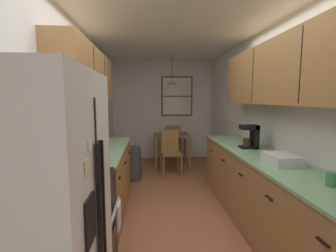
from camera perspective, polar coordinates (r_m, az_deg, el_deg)
ground_plane at (r=3.80m, az=1.16°, el=-17.64°), size 12.00×12.00×0.00m
wall_left at (r=3.60m, az=-20.70°, el=1.62°), size 0.10×9.00×2.55m
wall_right at (r=3.86m, az=21.60°, el=1.89°), size 0.10×9.00×2.55m
wall_back at (r=6.11m, az=-1.34°, el=3.94°), size 4.40×0.10×2.55m
ceiling_slab at (r=3.61m, az=1.27°, el=23.14°), size 4.40×9.00×0.08m
refrigerator at (r=1.50m, az=-30.46°, el=-22.57°), size 0.70×0.79×1.71m
stove_range at (r=2.27m, az=-22.14°, el=-22.60°), size 0.66×0.60×1.10m
microwave_over_range at (r=2.04m, az=-26.75°, el=9.40°), size 0.39×0.56×0.35m
counter_left at (r=3.38m, az=-15.80°, el=-12.85°), size 0.64×1.87×0.90m
upper_cabinets_left at (r=3.18m, az=-19.32°, el=11.58°), size 0.33×1.95×0.65m
counter_right at (r=3.05m, az=22.92°, el=-15.27°), size 0.64×3.20×0.90m
upper_cabinets_right at (r=2.89m, az=27.20°, el=11.89°), size 0.33×2.88×0.73m
dining_table at (r=5.42m, az=0.87°, el=-3.49°), size 0.81×0.72×0.75m
dining_chair_near at (r=4.87m, az=0.69°, el=-5.95°), size 0.42×0.42×0.90m
dining_chair_far at (r=6.00m, az=1.24°, el=-3.56°), size 0.41×0.41×0.90m
pendant_light at (r=5.35m, az=0.90°, el=10.78°), size 0.25×0.25×0.65m
back_window at (r=6.07m, az=2.21°, el=7.34°), size 0.81×0.05×1.02m
trash_bin at (r=4.60m, az=-8.91°, el=-9.13°), size 0.35×0.35×0.64m
storage_canister at (r=2.60m, az=-19.03°, el=-6.32°), size 0.11×0.11×0.19m
dish_towel at (r=2.32m, az=-11.99°, el=-20.85°), size 0.02×0.16×0.24m
coffee_maker at (r=3.33m, az=19.83°, el=-2.34°), size 0.22×0.18×0.32m
mug_by_coffeemaker at (r=2.20m, az=35.37°, el=-10.67°), size 0.11×0.08×0.11m
dish_rack at (r=2.67m, az=26.34°, el=-7.33°), size 0.28×0.34×0.10m
table_serving_bowl at (r=5.34m, az=1.17°, el=-1.81°), size 0.18×0.18×0.06m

